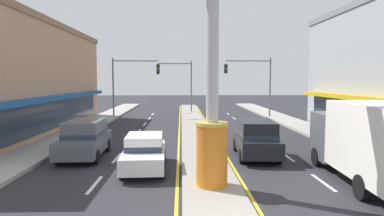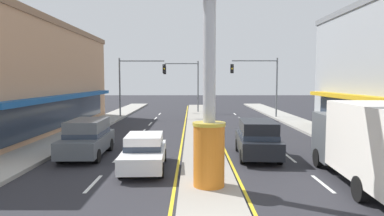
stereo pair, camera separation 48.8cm
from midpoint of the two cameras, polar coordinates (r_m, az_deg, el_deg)
median_strip at (r=26.07m, az=0.06°, el=-3.80°), size 2.15×52.00×0.14m
sidewalk_left at (r=25.42m, az=-20.55°, el=-4.28°), size 2.64×60.00×0.18m
sidewalk_right at (r=26.01m, az=20.48°, el=-4.07°), size 2.64×60.00×0.18m
lane_markings at (r=24.74m, az=0.16°, el=-4.41°), size 8.89×52.00×0.01m
district_sign at (r=11.93m, az=2.28°, el=7.01°), size 7.21×1.18×8.18m
traffic_light_left_side at (r=35.27m, az=-10.78°, el=5.16°), size 4.86×0.46×6.20m
traffic_light_right_side at (r=35.26m, az=9.92°, el=5.17°), size 4.86×0.46×6.20m
traffic_light_median_far at (r=40.39m, az=-2.60°, el=5.10°), size 4.20×0.46×6.20m
suv_near_right_lane at (r=17.58m, az=9.96°, el=-5.02°), size 2.17×4.70×1.90m
suv_far_right_lane at (r=18.24m, az=-18.35°, el=-4.83°), size 2.05×4.65×1.90m
box_truck_near_left_lane at (r=14.14m, az=26.99°, el=-4.92°), size 2.55×7.01×3.12m
sedan_mid_left_lane at (r=15.18m, az=-8.96°, el=-7.31°), size 1.98×4.37×1.53m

